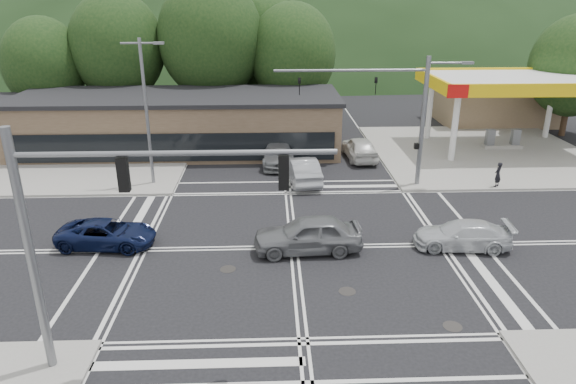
{
  "coord_description": "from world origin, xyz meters",
  "views": [
    {
      "loc": [
        -1.09,
        -21.94,
        11.31
      ],
      "look_at": [
        -0.13,
        3.74,
        1.4
      ],
      "focal_mm": 32.0,
      "sensor_mm": 36.0,
      "label": 1
    }
  ],
  "objects_px": {
    "car_silver_east": "(462,235)",
    "pedestrian": "(498,174)",
    "car_northbound": "(278,152)",
    "car_queue_b": "(360,148)",
    "car_queue_a": "(302,170)",
    "car_blue_west": "(107,234)",
    "car_grey_center": "(308,234)"
  },
  "relations": [
    {
      "from": "car_blue_west",
      "to": "pedestrian",
      "type": "bearing_deg",
      "value": -67.51
    },
    {
      "from": "car_blue_west",
      "to": "car_silver_east",
      "type": "height_order",
      "value": "car_silver_east"
    },
    {
      "from": "car_queue_a",
      "to": "car_queue_b",
      "type": "distance_m",
      "value": 6.57
    },
    {
      "from": "car_blue_west",
      "to": "car_grey_center",
      "type": "height_order",
      "value": "car_grey_center"
    },
    {
      "from": "car_queue_a",
      "to": "car_queue_b",
      "type": "bearing_deg",
      "value": -140.1
    },
    {
      "from": "car_silver_east",
      "to": "pedestrian",
      "type": "xyz_separation_m",
      "value": [
        5.0,
        7.8,
        0.27
      ]
    },
    {
      "from": "car_queue_a",
      "to": "car_queue_b",
      "type": "relative_size",
      "value": 1.02
    },
    {
      "from": "car_queue_b",
      "to": "car_silver_east",
      "type": "bearing_deg",
      "value": 95.95
    },
    {
      "from": "car_northbound",
      "to": "car_blue_west",
      "type": "bearing_deg",
      "value": -125.32
    },
    {
      "from": "car_blue_west",
      "to": "car_grey_center",
      "type": "bearing_deg",
      "value": -90.45
    },
    {
      "from": "car_queue_b",
      "to": "pedestrian",
      "type": "relative_size",
      "value": 3.12
    },
    {
      "from": "car_queue_b",
      "to": "car_northbound",
      "type": "bearing_deg",
      "value": 4.06
    },
    {
      "from": "car_northbound",
      "to": "pedestrian",
      "type": "relative_size",
      "value": 3.65
    },
    {
      "from": "car_queue_a",
      "to": "car_northbound",
      "type": "relative_size",
      "value": 0.87
    },
    {
      "from": "car_silver_east",
      "to": "car_queue_a",
      "type": "bearing_deg",
      "value": -137.71
    },
    {
      "from": "car_queue_a",
      "to": "car_northbound",
      "type": "distance_m",
      "value": 4.22
    },
    {
      "from": "car_grey_center",
      "to": "car_silver_east",
      "type": "bearing_deg",
      "value": 87.41
    },
    {
      "from": "car_grey_center",
      "to": "car_queue_a",
      "type": "distance_m",
      "value": 9.6
    },
    {
      "from": "car_blue_west",
      "to": "car_queue_b",
      "type": "distance_m",
      "value": 19.76
    },
    {
      "from": "car_silver_east",
      "to": "pedestrian",
      "type": "relative_size",
      "value": 2.91
    },
    {
      "from": "car_queue_a",
      "to": "car_queue_b",
      "type": "xyz_separation_m",
      "value": [
        4.5,
        4.79,
        0.01
      ]
    },
    {
      "from": "car_blue_west",
      "to": "car_queue_b",
      "type": "relative_size",
      "value": 0.95
    },
    {
      "from": "car_silver_east",
      "to": "pedestrian",
      "type": "bearing_deg",
      "value": 153.29
    },
    {
      "from": "car_blue_west",
      "to": "pedestrian",
      "type": "xyz_separation_m",
      "value": [
        21.93,
        7.0,
        0.29
      ]
    },
    {
      "from": "car_grey_center",
      "to": "car_silver_east",
      "type": "xyz_separation_m",
      "value": [
        7.36,
        0.08,
        -0.2
      ]
    },
    {
      "from": "car_blue_west",
      "to": "car_queue_a",
      "type": "distance_m",
      "value": 13.21
    },
    {
      "from": "pedestrian",
      "to": "car_silver_east",
      "type": "bearing_deg",
      "value": 15.41
    },
    {
      "from": "car_silver_east",
      "to": "car_northbound",
      "type": "height_order",
      "value": "car_northbound"
    },
    {
      "from": "car_grey_center",
      "to": "car_queue_b",
      "type": "xyz_separation_m",
      "value": [
        4.86,
        14.38,
        -0.04
      ]
    },
    {
      "from": "car_grey_center",
      "to": "car_silver_east",
      "type": "height_order",
      "value": "car_grey_center"
    },
    {
      "from": "car_blue_west",
      "to": "car_silver_east",
      "type": "xyz_separation_m",
      "value": [
        16.93,
        -0.8,
        0.02
      ]
    },
    {
      "from": "car_grey_center",
      "to": "car_queue_a",
      "type": "bearing_deg",
      "value": 174.65
    }
  ]
}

